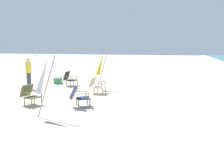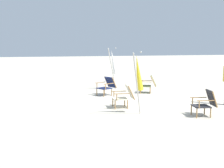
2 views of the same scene
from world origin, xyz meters
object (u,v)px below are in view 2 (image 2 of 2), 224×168
beach_chair_front_right (206,102)px  umbrella_furled_yellow (138,74)px  beach_chair_mid_center (107,85)px  beach_chair_far_center (149,84)px  beach_chair_back_right (125,96)px  umbrella_furled_white (113,62)px

beach_chair_front_right → umbrella_furled_yellow: bearing=72.1°
beach_chair_mid_center → umbrella_furled_yellow: umbrella_furled_yellow is taller
beach_chair_far_center → umbrella_furled_yellow: (-3.96, 1.83, 0.88)m
beach_chair_back_right → beach_chair_mid_center: bearing=0.6°
beach_chair_mid_center → beach_chair_front_right: bearing=-154.8°
beach_chair_mid_center → umbrella_furled_white: size_ratio=0.46×
beach_chair_far_center → umbrella_furled_yellow: 4.45m
umbrella_furled_yellow → umbrella_furled_white: umbrella_furled_white is taller
beach_chair_far_center → umbrella_furled_white: bearing=42.5°
beach_chair_back_right → umbrella_furled_yellow: 1.47m
beach_chair_far_center → beach_chair_back_right: size_ratio=1.11×
beach_chair_front_right → umbrella_furled_white: size_ratio=0.40×
beach_chair_back_right → umbrella_furled_white: bearing=-8.4°
beach_chair_far_center → beach_chair_front_right: bearing=-178.1°
beach_chair_back_right → umbrella_furled_white: (4.22, -0.62, 0.90)m
beach_chair_back_right → umbrella_furled_yellow: size_ratio=0.40×
beach_chair_front_right → umbrella_furled_white: (6.03, 1.46, 0.90)m
beach_chair_back_right → umbrella_furled_white: size_ratio=0.39×
beach_chair_mid_center → umbrella_furled_yellow: (-3.85, -0.13, 0.88)m
beach_chair_front_right → beach_chair_back_right: beach_chair_front_right is taller
beach_chair_front_right → beach_chair_mid_center: (4.49, 2.11, -0.01)m
beach_chair_far_center → beach_chair_mid_center: 1.96m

